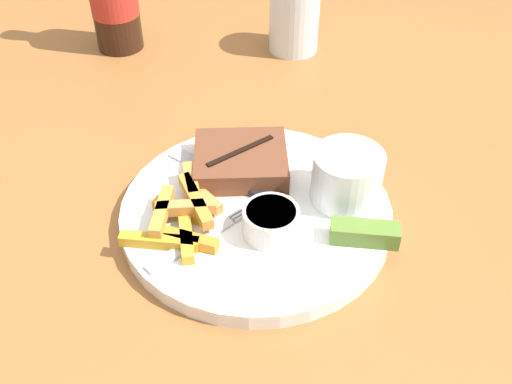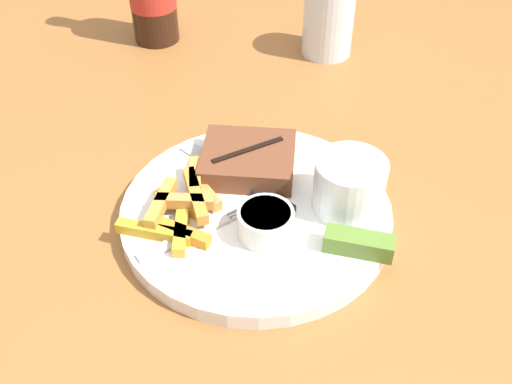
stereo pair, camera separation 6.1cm
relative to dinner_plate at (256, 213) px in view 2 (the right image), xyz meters
The scene contains 10 objects.
dining_table 0.07m from the dinner_plate, ahead, with size 1.43×1.47×0.73m.
dinner_plate is the anchor object (origin of this frame).
steak_portion 0.07m from the dinner_plate, 96.98° to the left, with size 0.11×0.10×0.03m.
fries_pile 0.08m from the dinner_plate, behind, with size 0.10×0.13×0.02m.
coleslaw_cup 0.10m from the dinner_plate, ahead, with size 0.07×0.07×0.06m.
dipping_sauce_cup 0.05m from the dinner_plate, 77.62° to the right, with size 0.06×0.06×0.03m.
pickle_spear 0.12m from the dinner_plate, 33.53° to the right, with size 0.07×0.04×0.02m.
fork_utensil 0.07m from the dinner_plate, 147.24° to the right, with size 0.12×0.08×0.00m.
knife_utensil 0.04m from the dinner_plate, 107.57° to the left, with size 0.13×0.13×0.01m.
drinking_glass 0.38m from the dinner_plate, 72.77° to the left, with size 0.07×0.07×0.10m.
Camera 2 is at (-0.01, -0.45, 1.17)m, focal length 42.00 mm.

